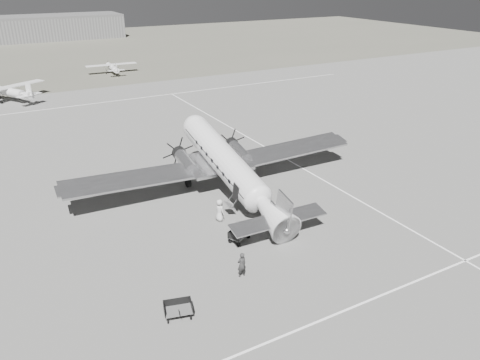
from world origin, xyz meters
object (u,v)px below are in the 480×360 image
light_plane_left (10,93)px  dc3_airliner (229,167)px  hangar_main (46,27)px  ramp_agent (238,230)px  passenger (220,210)px  baggage_cart_far (178,310)px  light_plane_right (112,68)px  baggage_cart_near (239,235)px  ground_crew (242,265)px

light_plane_left → dc3_airliner: bearing=-103.1°
hangar_main → ramp_agent: hangar_main is taller
dc3_airliner → passenger: bearing=-125.1°
hangar_main → light_plane_left: size_ratio=3.45×
ramp_agent → light_plane_left: bearing=10.6°
dc3_airliner → ramp_agent: 7.68m
dc3_airliner → ramp_agent: size_ratio=18.42×
dc3_airliner → baggage_cart_far: 16.15m
light_plane_right → baggage_cart_far: (-15.17, -70.76, -0.53)m
dc3_airliner → baggage_cart_near: (-2.89, -7.10, -2.16)m
hangar_main → ramp_agent: (-5.07, -124.11, -2.55)m
dc3_airliner → ground_crew: dc3_airliner is taller
light_plane_left → ground_crew: size_ratio=7.05×
hangar_main → ramp_agent: size_ratio=28.08×
baggage_cart_far → ramp_agent: 9.05m
hangar_main → baggage_cart_far: hangar_main is taller
hangar_main → ground_crew: size_ratio=24.33×
ground_crew → baggage_cart_far: bearing=15.7°
hangar_main → baggage_cart_far: bearing=-95.3°
light_plane_left → passenger: bearing=-107.5°
hangar_main → light_plane_left: hangar_main is taller
baggage_cart_near → ramp_agent: size_ratio=1.11×
hangar_main → light_plane_right: bearing=-87.0°
baggage_cart_near → passenger: size_ratio=0.92×
baggage_cart_far → light_plane_left: bearing=108.3°
hangar_main → light_plane_right: 59.22m
ramp_agent → passenger: (0.08, 3.15, 0.15)m
baggage_cart_far → passenger: 11.37m
hangar_main → light_plane_left: (-15.83, -72.91, -2.04)m
light_plane_right → baggage_cart_near: (-8.21, -65.24, -0.53)m
light_plane_right → ground_crew: 69.85m
dc3_airliner → light_plane_right: (5.32, 58.14, -1.63)m
dc3_airliner → hangar_main: bearing=90.5°
ground_crew → light_plane_left: bearing=-83.6°
ramp_agent → passenger: size_ratio=0.83×
light_plane_right → baggage_cart_far: light_plane_right is taller
passenger → dc3_airliner: bearing=-49.8°
light_plane_right → passenger: light_plane_right is taller
baggage_cart_far → ground_crew: size_ratio=0.97×
baggage_cart_near → ground_crew: size_ratio=0.96×
baggage_cart_near → baggage_cart_far: bearing=-169.6°
dc3_airliner → light_plane_left: size_ratio=2.26×
dc3_airliner → light_plane_left: 46.39m
light_plane_left → baggage_cart_near: size_ratio=7.35×
light_plane_left → ramp_agent: light_plane_left is taller
light_plane_left → light_plane_right: light_plane_left is taller
baggage_cart_far → light_plane_right: bearing=92.4°
dc3_airliner → baggage_cart_near: bearing=-110.6°
light_plane_left → light_plane_right: 23.45m
dc3_airliner → passenger: size_ratio=15.27×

